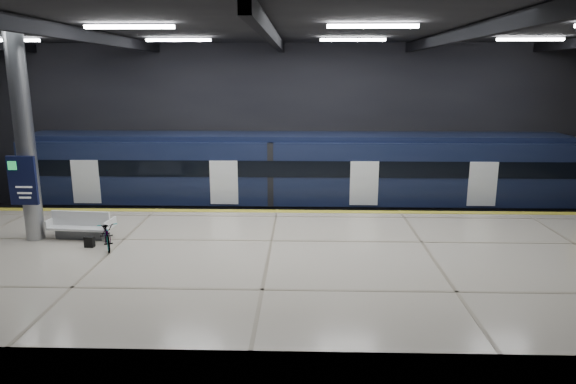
{
  "coord_description": "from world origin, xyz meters",
  "views": [
    {
      "loc": [
        1.02,
        -17.35,
        6.57
      ],
      "look_at": [
        0.48,
        1.5,
        2.2
      ],
      "focal_mm": 32.0,
      "sensor_mm": 36.0,
      "label": 1
    }
  ],
  "objects": [
    {
      "name": "room_shell",
      "position": [
        -0.0,
        0.0,
        5.72
      ],
      "size": [
        30.1,
        16.1,
        8.05
      ],
      "color": "black",
      "rests_on": "ground"
    },
    {
      "name": "pannier_bag",
      "position": [
        -5.83,
        -1.81,
        1.28
      ],
      "size": [
        0.32,
        0.21,
        0.35
      ],
      "primitive_type": "cube",
      "rotation": [
        0.0,
        0.0,
        -0.1
      ],
      "color": "black",
      "rests_on": "platform"
    },
    {
      "name": "safety_strip",
      "position": [
        0.0,
        2.75,
        1.11
      ],
      "size": [
        30.0,
        0.4,
        0.01
      ],
      "primitive_type": "cube",
      "color": "gold",
      "rests_on": "platform"
    },
    {
      "name": "bench",
      "position": [
        -6.48,
        -0.86,
        1.43
      ],
      "size": [
        2.18,
        1.06,
        0.93
      ],
      "rotation": [
        0.0,
        0.0,
        -0.09
      ],
      "color": "#595B60",
      "rests_on": "platform"
    },
    {
      "name": "platform",
      "position": [
        0.0,
        -2.5,
        0.55
      ],
      "size": [
        30.0,
        11.0,
        1.1
      ],
      "primitive_type": "cube",
      "color": "beige",
      "rests_on": "ground"
    },
    {
      "name": "bicycle",
      "position": [
        -5.23,
        -1.81,
        1.55
      ],
      "size": [
        1.27,
        1.81,
        0.9
      ],
      "primitive_type": "imported",
      "rotation": [
        0.0,
        0.0,
        0.43
      ],
      "color": "#99999E",
      "rests_on": "platform"
    },
    {
      "name": "info_column",
      "position": [
        -8.0,
        -1.03,
        4.46
      ],
      "size": [
        0.9,
        0.78,
        6.9
      ],
      "color": "#9EA0A5",
      "rests_on": "platform"
    },
    {
      "name": "ground",
      "position": [
        0.0,
        0.0,
        0.0
      ],
      "size": [
        30.0,
        30.0,
        0.0
      ],
      "primitive_type": "plane",
      "color": "black",
      "rests_on": "ground"
    },
    {
      "name": "train",
      "position": [
        2.45,
        5.5,
        2.06
      ],
      "size": [
        29.4,
        2.84,
        3.79
      ],
      "color": "black",
      "rests_on": "ground"
    },
    {
      "name": "rails",
      "position": [
        0.0,
        5.5,
        0.08
      ],
      "size": [
        30.0,
        1.52,
        0.16
      ],
      "color": "gray",
      "rests_on": "ground"
    }
  ]
}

